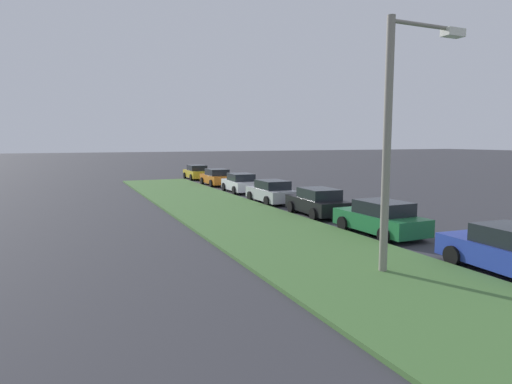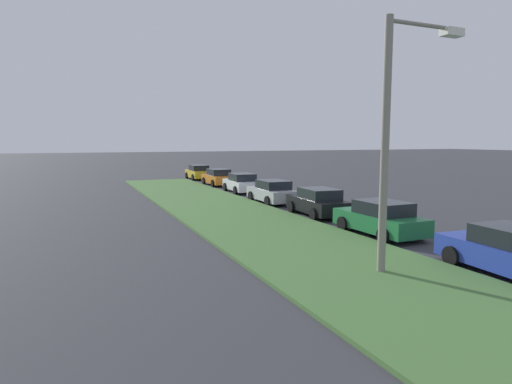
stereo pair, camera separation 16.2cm
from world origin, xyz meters
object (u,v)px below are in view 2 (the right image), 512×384
(parked_car_black, at_px, (318,202))
(parked_car_orange, at_px, (218,177))
(parked_car_green, at_px, (380,218))
(parked_car_white, at_px, (242,183))
(parked_car_blue, at_px, (512,252))
(parked_car_silver, at_px, (272,192))
(parked_car_yellow, at_px, (198,172))
(streetlight, at_px, (395,127))

(parked_car_black, bearing_deg, parked_car_orange, 3.17)
(parked_car_green, height_order, parked_car_white, same)
(parked_car_blue, height_order, parked_car_black, same)
(parked_car_blue, distance_m, parked_car_silver, 16.62)
(parked_car_white, relative_size, parked_car_yellow, 1.01)
(parked_car_blue, distance_m, parked_car_black, 11.36)
(parked_car_black, distance_m, streetlight, 10.97)
(parked_car_white, bearing_deg, parked_car_blue, -177.80)
(parked_car_blue, bearing_deg, parked_car_green, 2.76)
(parked_car_green, height_order, parked_car_orange, same)
(parked_car_silver, height_order, parked_car_white, same)
(parked_car_green, relative_size, parked_car_white, 0.99)
(parked_car_orange, bearing_deg, parked_car_silver, 178.41)
(parked_car_green, bearing_deg, parked_car_blue, 178.34)
(parked_car_white, height_order, parked_car_yellow, same)
(parked_car_blue, height_order, streetlight, streetlight)
(parked_car_blue, bearing_deg, parked_car_black, 2.33)
(parked_car_black, relative_size, parked_car_yellow, 1.02)
(parked_car_black, distance_m, parked_car_silver, 5.27)
(parked_car_green, distance_m, parked_car_black, 5.29)
(parked_car_green, height_order, streetlight, streetlight)
(parked_car_black, bearing_deg, parked_car_blue, -177.53)
(parked_car_black, bearing_deg, parked_car_green, -178.02)
(parked_car_yellow, distance_m, streetlight, 34.12)
(parked_car_green, xyz_separation_m, parked_car_silver, (10.55, 0.08, 0.00))
(parked_car_blue, relative_size, parked_car_green, 1.01)
(parked_car_blue, xyz_separation_m, parked_car_silver, (16.62, 0.02, 0.00))
(parked_car_green, distance_m, parked_car_yellow, 29.26)
(parked_car_black, height_order, streetlight, streetlight)
(parked_car_silver, distance_m, streetlight, 15.80)
(parked_car_green, bearing_deg, parked_car_silver, -0.69)
(parked_car_black, xyz_separation_m, parked_car_yellow, (23.97, -0.16, 0.00))
(parked_car_orange, xyz_separation_m, parked_car_yellow, (6.71, -0.08, 0.00))
(parked_car_black, bearing_deg, streetlight, 164.54)
(parked_car_silver, bearing_deg, parked_car_black, -177.33)
(parked_car_orange, xyz_separation_m, streetlight, (-27.03, 3.42, 3.67))
(parked_car_silver, xyz_separation_m, parked_car_white, (6.19, -0.29, 0.00))
(parked_car_white, distance_m, streetlight, 21.82)
(parked_car_black, xyz_separation_m, parked_car_silver, (5.27, 0.21, 0.00))
(parked_car_green, xyz_separation_m, parked_car_black, (5.29, -0.13, 0.00))
(parked_car_yellow, bearing_deg, streetlight, 174.86)
(parked_car_black, relative_size, parked_car_white, 1.00)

